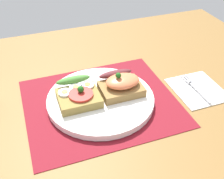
{
  "coord_description": "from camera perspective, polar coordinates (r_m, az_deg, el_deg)",
  "views": [
    {
      "loc": [
        -15.54,
        -51.53,
        44.88
      ],
      "look_at": [
        3.0,
        0.0,
        3.38
      ],
      "focal_mm": 44.93,
      "sensor_mm": 36.0,
      "label": 1
    }
  ],
  "objects": [
    {
      "name": "sandwich_salmon",
      "position": [
        0.69,
        1.85,
        1.08
      ],
      "size": [
        10.34,
        9.16,
        6.02
      ],
      "color": "olive",
      "rests_on": "plate"
    },
    {
      "name": "napkin",
      "position": [
        0.77,
        17.0,
        0.11
      ],
      "size": [
        12.4,
        13.88,
        0.6
      ],
      "primitive_type": "cube",
      "color": "white",
      "rests_on": "ground_plane"
    },
    {
      "name": "placemat",
      "position": [
        0.7,
        -2.31,
        -2.61
      ],
      "size": [
        36.98,
        31.9,
        0.3
      ],
      "primitive_type": "cube",
      "color": "maroon",
      "rests_on": "ground_plane"
    },
    {
      "name": "sandwich_egg_tomato",
      "position": [
        0.68,
        -6.96,
        -0.91
      ],
      "size": [
        9.79,
        10.07,
        4.37
      ],
      "color": "olive",
      "rests_on": "plate"
    },
    {
      "name": "ground_plane",
      "position": [
        0.71,
        -2.28,
        -3.7
      ],
      "size": [
        120.0,
        90.0,
        3.2
      ],
      "primitive_type": "cube",
      "color": "brown"
    },
    {
      "name": "plate",
      "position": [
        0.69,
        -2.33,
        -2.01
      ],
      "size": [
        26.36,
        26.36,
        1.58
      ],
      "primitive_type": "cylinder",
      "color": "white",
      "rests_on": "placemat"
    },
    {
      "name": "fork",
      "position": [
        0.77,
        16.52,
        0.47
      ],
      "size": [
        1.62,
        12.93,
        0.32
      ],
      "color": "#B7B7BC",
      "rests_on": "napkin"
    }
  ]
}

